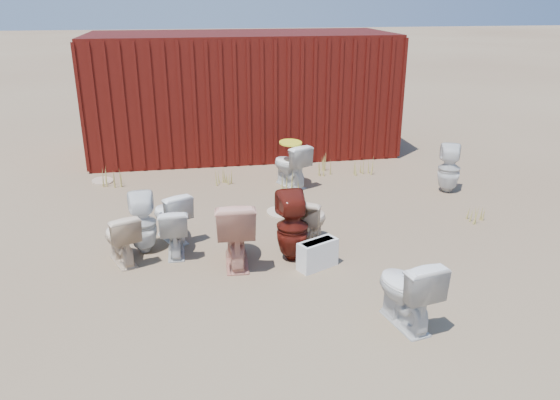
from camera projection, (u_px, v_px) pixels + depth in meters
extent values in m
plane|color=brown|center=(288.00, 257.00, 6.88)|extent=(100.00, 100.00, 0.00)
cube|color=#43100B|center=(242.00, 93.00, 11.25)|extent=(6.00, 2.40, 2.40)
imported|color=silver|center=(174.00, 231.00, 6.86)|extent=(0.37, 0.63, 0.64)
imported|color=tan|center=(235.00, 231.00, 6.59)|extent=(0.52, 0.86, 0.85)
imported|color=white|center=(171.00, 216.00, 7.26)|extent=(0.65, 0.78, 0.69)
imported|color=#5B170F|center=(292.00, 227.00, 6.69)|extent=(0.40, 0.41, 0.87)
imported|color=silver|center=(406.00, 290.00, 5.36)|extent=(0.57, 0.82, 0.76)
imported|color=white|center=(143.00, 223.00, 6.91)|extent=(0.38, 0.38, 0.78)
imported|color=beige|center=(121.00, 238.00, 6.65)|extent=(0.59, 0.73, 0.65)
imported|color=beige|center=(311.00, 221.00, 7.15)|extent=(0.63, 0.74, 0.65)
imported|color=silver|center=(290.00, 165.00, 9.33)|extent=(0.71, 0.85, 0.75)
imported|color=white|center=(449.00, 169.00, 9.04)|extent=(0.48, 0.48, 0.80)
ellipsoid|color=yellow|center=(291.00, 143.00, 9.19)|extent=(0.38, 0.48, 0.02)
cube|color=white|center=(318.00, 254.00, 6.56)|extent=(0.54, 0.40, 0.35)
ellipsoid|color=beige|center=(280.00, 213.00, 8.26)|extent=(0.47, 0.56, 0.02)
ellipsoid|color=tan|center=(103.00, 181.00, 9.66)|extent=(0.49, 0.56, 0.02)
cone|color=#A29241|center=(114.00, 176.00, 9.42)|extent=(0.36, 0.36, 0.33)
cone|color=#A29241|center=(291.00, 182.00, 9.17)|extent=(0.32, 0.32, 0.29)
cone|color=#A29241|center=(364.00, 166.00, 9.99)|extent=(0.36, 0.36, 0.31)
cone|color=#A29241|center=(224.00, 176.00, 9.50)|extent=(0.30, 0.30, 0.28)
cone|color=#A29241|center=(323.00, 165.00, 10.05)|extent=(0.34, 0.34, 0.34)
cone|color=#A29241|center=(479.00, 214.00, 7.91)|extent=(0.28, 0.28, 0.25)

